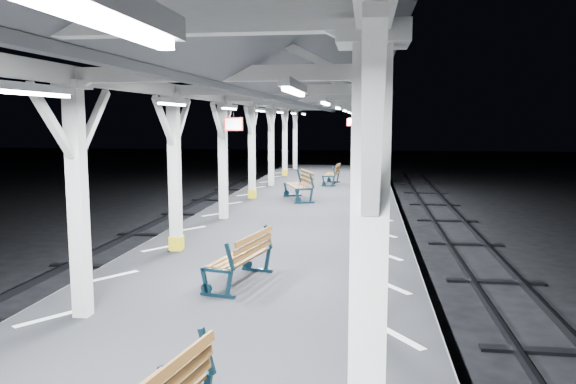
# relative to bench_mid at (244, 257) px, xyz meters

# --- Properties ---
(ground) EXTENTS (120.00, 120.00, 0.00)m
(ground) POSITION_rel_bench_mid_xyz_m (0.06, 0.15, -1.48)
(ground) COLOR black
(ground) RESTS_ON ground
(platform) EXTENTS (6.00, 50.00, 1.00)m
(platform) POSITION_rel_bench_mid_xyz_m (0.06, 0.15, -0.98)
(platform) COLOR black
(platform) RESTS_ON ground
(hazard_stripes_left) EXTENTS (1.00, 48.00, 0.01)m
(hazard_stripes_left) POSITION_rel_bench_mid_xyz_m (-2.39, 0.15, -0.47)
(hazard_stripes_left) COLOR silver
(hazard_stripes_left) RESTS_ON platform
(hazard_stripes_right) EXTENTS (1.00, 48.00, 0.01)m
(hazard_stripes_right) POSITION_rel_bench_mid_xyz_m (2.51, 0.15, -0.47)
(hazard_stripes_right) COLOR silver
(hazard_stripes_right) RESTS_ON platform
(track_right) EXTENTS (2.20, 60.00, 0.16)m
(track_right) POSITION_rel_bench_mid_xyz_m (5.06, 0.15, -1.40)
(track_right) COLOR #2D2D33
(track_right) RESTS_ON ground
(canopy) EXTENTS (5.40, 49.00, 4.65)m
(canopy) POSITION_rel_bench_mid_xyz_m (0.06, 0.14, 3.08)
(canopy) COLOR silver
(canopy) RESTS_ON platform
(bench_mid) EXTENTS (0.94, 1.74, 0.90)m
(bench_mid) POSITION_rel_bench_mid_xyz_m (0.00, 0.00, 0.00)
(bench_mid) COLOR #0C2430
(bench_mid) RESTS_ON platform
(bench_far) EXTENTS (1.28, 1.98, 1.01)m
(bench_far) POSITION_rel_bench_mid_xyz_m (-0.20, 10.14, 0.06)
(bench_far) COLOR #0C2430
(bench_far) RESTS_ON platform
(bench_extra) EXTENTS (0.71, 1.65, 0.88)m
(bench_extra) POSITION_rel_bench_mid_xyz_m (0.63, 14.95, -0.01)
(bench_extra) COLOR #0C2430
(bench_extra) RESTS_ON platform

